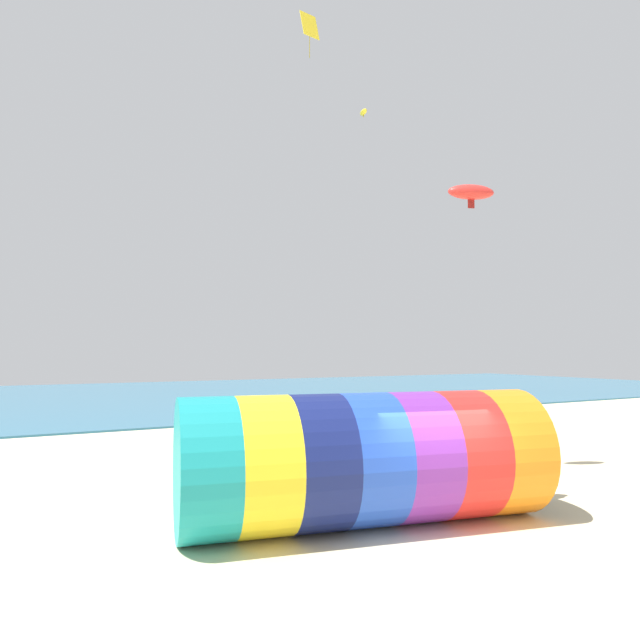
% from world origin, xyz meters
% --- Properties ---
extents(ground_plane, '(120.00, 120.00, 0.00)m').
position_xyz_m(ground_plane, '(0.00, 0.00, 0.00)').
color(ground_plane, beige).
extents(sea, '(120.00, 40.00, 0.10)m').
position_xyz_m(sea, '(0.00, 38.93, 0.05)').
color(sea, teal).
rests_on(sea, ground).
extents(giant_inflatable_tube, '(8.32, 4.33, 2.84)m').
position_xyz_m(giant_inflatable_tube, '(-0.99, 1.52, 1.42)').
color(giant_inflatable_tube, teal).
rests_on(giant_inflatable_tube, ground).
extents(kite_handler, '(0.42, 0.37, 1.75)m').
position_xyz_m(kite_handler, '(4.00, 1.22, 0.90)').
color(kite_handler, '#383D56').
rests_on(kite_handler, ground).
extents(kite_red_parafoil, '(1.59, 1.12, 0.81)m').
position_xyz_m(kite_red_parafoil, '(4.37, 3.84, 8.57)').
color(kite_red_parafoil, red).
extents(kite_yellow_parafoil, '(0.46, 0.77, 0.38)m').
position_xyz_m(kite_yellow_parafoil, '(7.41, 14.55, 15.70)').
color(kite_yellow_parafoil, yellow).
extents(kite_yellow_diamond, '(0.96, 0.52, 2.22)m').
position_xyz_m(kite_yellow_diamond, '(4.16, 14.15, 19.05)').
color(kite_yellow_diamond, yellow).
extents(bystander_near_water, '(0.39, 0.28, 1.58)m').
position_xyz_m(bystander_near_water, '(3.98, 7.93, 0.80)').
color(bystander_near_water, '#726651').
rests_on(bystander_near_water, ground).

